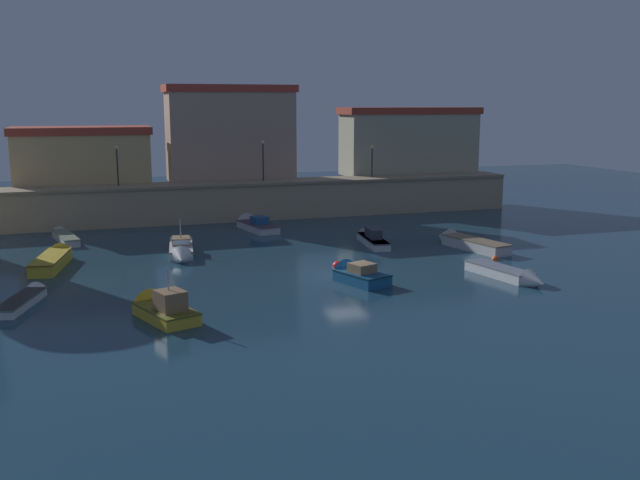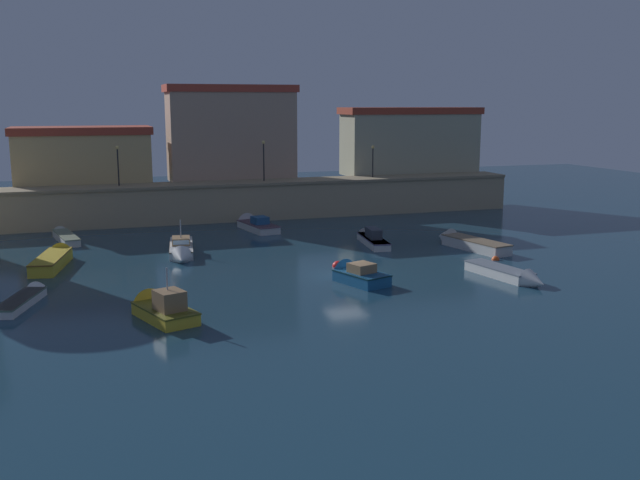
% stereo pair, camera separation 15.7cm
% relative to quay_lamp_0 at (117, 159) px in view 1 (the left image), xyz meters
% --- Properties ---
extents(ground_plane, '(134.42, 134.42, 0.00)m').
position_rel_quay_lamp_0_xyz_m(ground_plane, '(12.37, -24.27, -5.83)').
color(ground_plane, '#19384C').
extents(quay_wall, '(51.04, 4.03, 3.49)m').
position_rel_quay_lamp_0_xyz_m(quay_wall, '(12.37, 0.00, -4.07)').
color(quay_wall, tan).
rests_on(quay_wall, ground).
extents(old_town_backdrop, '(46.52, 6.08, 9.14)m').
position_rel_quay_lamp_0_xyz_m(old_town_backdrop, '(13.55, 4.28, 1.10)').
color(old_town_backdrop, tan).
rests_on(old_town_backdrop, ground).
extents(quay_lamp_0, '(0.32, 0.32, 3.53)m').
position_rel_quay_lamp_0_xyz_m(quay_lamp_0, '(0.00, 0.00, 0.00)').
color(quay_lamp_0, black).
rests_on(quay_lamp_0, quay_wall).
extents(quay_lamp_1, '(0.32, 0.32, 3.76)m').
position_rel_quay_lamp_0_xyz_m(quay_lamp_1, '(13.13, 0.00, 0.13)').
color(quay_lamp_1, black).
rests_on(quay_lamp_1, quay_wall).
extents(quay_lamp_2, '(0.32, 0.32, 3.13)m').
position_rel_quay_lamp_0_xyz_m(quay_lamp_2, '(24.12, 0.00, -0.23)').
color(quay_lamp_2, black).
rests_on(quay_lamp_2, quay_wall).
extents(moored_boat_0, '(2.88, 7.40, 1.46)m').
position_rel_quay_lamp_0_xyz_m(moored_boat_0, '(-5.12, -15.30, -5.39)').
color(moored_boat_0, gold).
rests_on(moored_boat_0, ground).
extents(moored_boat_1, '(3.03, 7.41, 1.54)m').
position_rel_quay_lamp_0_xyz_m(moored_boat_1, '(24.01, -18.80, -5.41)').
color(moored_boat_1, silver).
rests_on(moored_boat_1, ground).
extents(moored_boat_2, '(2.48, 6.44, 1.35)m').
position_rel_quay_lamp_0_xyz_m(moored_boat_2, '(21.51, -28.56, -5.49)').
color(moored_boat_2, white).
rests_on(moored_boat_2, ground).
extents(moored_boat_3, '(3.41, 5.41, 3.31)m').
position_rel_quay_lamp_0_xyz_m(moored_boat_3, '(0.26, -29.61, -5.36)').
color(moored_boat_3, gold).
rests_on(moored_boat_3, ground).
extents(moored_boat_4, '(2.42, 7.09, 1.08)m').
position_rel_quay_lamp_0_xyz_m(moored_boat_4, '(-4.69, -5.92, -5.50)').
color(moored_boat_4, silver).
rests_on(moored_boat_4, ground).
extents(moored_boat_5, '(2.92, 6.64, 1.80)m').
position_rel_quay_lamp_0_xyz_m(moored_boat_5, '(10.74, -5.57, -5.44)').
color(moored_boat_5, silver).
rests_on(moored_boat_5, ground).
extents(moored_boat_6, '(2.93, 6.23, 1.11)m').
position_rel_quay_lamp_0_xyz_m(moored_boat_6, '(-6.27, -24.48, -5.57)').
color(moored_boat_6, white).
rests_on(moored_boat_6, ground).
extents(moored_boat_7, '(2.53, 7.47, 2.89)m').
position_rel_quay_lamp_0_xyz_m(moored_boat_7, '(3.34, -14.92, -5.44)').
color(moored_boat_7, white).
rests_on(moored_boat_7, ground).
extents(moored_boat_8, '(3.11, 4.59, 1.79)m').
position_rel_quay_lamp_0_xyz_m(moored_boat_8, '(12.29, -25.89, -5.39)').
color(moored_boat_8, '#195689').
rests_on(moored_boat_8, ground).
extents(moored_boat_9, '(2.17, 6.84, 1.63)m').
position_rel_quay_lamp_0_xyz_m(moored_boat_9, '(17.90, -14.77, -5.42)').
color(moored_boat_9, silver).
rests_on(moored_boat_9, ground).
extents(mooring_buoy_0, '(0.74, 0.74, 0.74)m').
position_rel_quay_lamp_0_xyz_m(mooring_buoy_0, '(12.72, -21.72, -5.83)').
color(mooring_buoy_0, red).
rests_on(mooring_buoy_0, ground).
extents(mooring_buoy_1, '(0.54, 0.54, 0.54)m').
position_rel_quay_lamp_0_xyz_m(mooring_buoy_1, '(23.77, -23.23, -5.83)').
color(mooring_buoy_1, '#EA4C19').
rests_on(mooring_buoy_1, ground).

